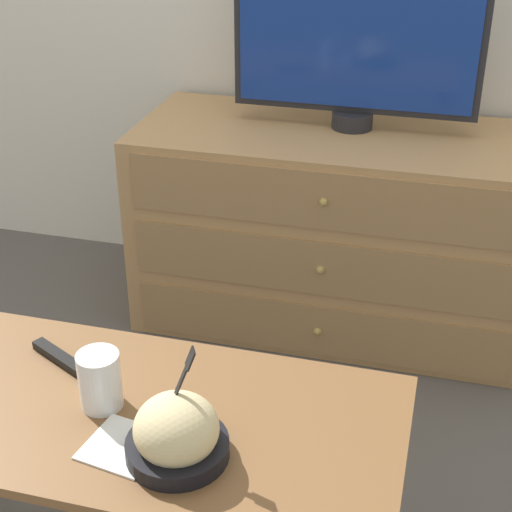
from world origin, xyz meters
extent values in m
plane|color=#56514C|center=(0.00, 0.00, 0.00)|extent=(12.00, 12.00, 0.00)
cube|color=tan|center=(0.10, -0.29, 0.32)|extent=(1.23, 0.51, 0.64)
cube|color=#A1794C|center=(0.10, -0.55, 0.11)|extent=(1.13, 0.01, 0.17)
sphere|color=tan|center=(0.10, -0.55, 0.11)|extent=(0.02, 0.02, 0.02)
cube|color=#A1794C|center=(0.10, -0.55, 0.32)|extent=(1.13, 0.01, 0.17)
sphere|color=tan|center=(0.10, -0.55, 0.32)|extent=(0.02, 0.02, 0.02)
cube|color=#A1794C|center=(0.10, -0.55, 0.53)|extent=(1.13, 0.01, 0.17)
sphere|color=tan|center=(0.10, -0.55, 0.53)|extent=(0.02, 0.02, 0.02)
cylinder|color=#232328|center=(0.12, -0.24, 0.67)|extent=(0.12, 0.12, 0.05)
cube|color=#232328|center=(0.12, -0.23, 0.92)|extent=(0.72, 0.04, 0.45)
cube|color=navy|center=(0.12, -0.25, 0.92)|extent=(0.68, 0.01, 0.41)
cube|color=brown|center=(-0.10, -1.46, 0.49)|extent=(1.02, 0.47, 0.02)
cylinder|color=brown|center=(0.37, -1.26, 0.24)|extent=(0.04, 0.04, 0.48)
cylinder|color=black|center=(0.03, -1.55, 0.51)|extent=(0.18, 0.18, 0.03)
ellipsoid|color=beige|center=(0.03, -1.55, 0.56)|extent=(0.15, 0.15, 0.12)
cube|color=black|center=(0.02, -1.53, 0.60)|extent=(0.06, 0.04, 0.16)
cube|color=black|center=(0.05, -1.51, 0.68)|extent=(0.03, 0.03, 0.03)
cylinder|color=white|center=(-0.15, -1.46, 0.53)|extent=(0.07, 0.07, 0.07)
cylinder|color=white|center=(-0.15, -1.46, 0.55)|extent=(0.08, 0.08, 0.11)
cube|color=white|center=(-0.07, -1.55, 0.50)|extent=(0.14, 0.14, 0.00)
cube|color=black|center=(-0.28, -1.36, 0.51)|extent=(0.16, 0.10, 0.02)
camera|label=1|loc=(0.42, -2.49, 1.44)|focal=55.00mm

